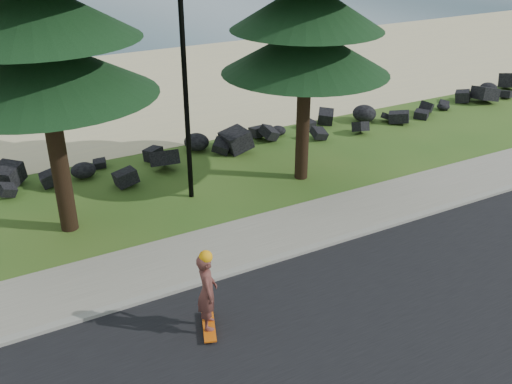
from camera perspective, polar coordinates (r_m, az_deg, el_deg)
ground at (r=14.08m, az=-1.44°, el=-5.62°), size 160.00×160.00×0.00m
road at (r=11.07m, az=9.71°, el=-16.45°), size 160.00×7.00×0.02m
kerb at (r=13.38m, az=0.33°, el=-7.24°), size 160.00×0.20×0.10m
sidewalk at (r=14.21m, az=-1.81°, el=-5.10°), size 160.00×2.00×0.08m
beach_sand at (r=26.78m, az=-15.92°, el=9.26°), size 160.00×15.00×0.01m
seawall_boulders at (r=18.68m, az=-9.30°, el=2.51°), size 60.00×2.40×1.10m
lamp_post at (r=15.23m, az=-7.27°, el=13.59°), size 0.25×0.14×8.14m
skateboarder at (r=11.10m, az=-4.90°, el=-9.91°), size 0.57×1.00×1.81m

